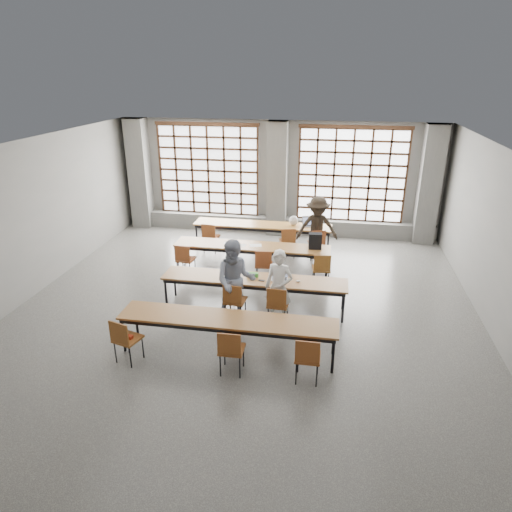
# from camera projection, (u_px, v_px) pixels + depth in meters

# --- Properties ---
(floor) EXTENTS (11.00, 11.00, 0.00)m
(floor) POSITION_uv_depth(u_px,v_px,m) (244.00, 311.00, 9.98)
(floor) COLOR #494A47
(floor) RESTS_ON ground
(ceiling) EXTENTS (11.00, 11.00, 0.00)m
(ceiling) POSITION_uv_depth(u_px,v_px,m) (243.00, 149.00, 8.66)
(ceiling) COLOR silver
(ceiling) RESTS_ON floor
(wall_back) EXTENTS (10.00, 0.00, 10.00)m
(wall_back) POSITION_uv_depth(u_px,v_px,m) (278.00, 177.00, 14.33)
(wall_back) COLOR slate
(wall_back) RESTS_ON floor
(wall_front) EXTENTS (10.00, 0.00, 10.00)m
(wall_front) POSITION_uv_depth(u_px,v_px,m) (128.00, 429.00, 4.31)
(wall_front) COLOR slate
(wall_front) RESTS_ON floor
(wall_left) EXTENTS (0.00, 11.00, 11.00)m
(wall_left) POSITION_uv_depth(u_px,v_px,m) (23.00, 222.00, 10.12)
(wall_left) COLOR slate
(wall_left) RESTS_ON floor
(wall_right) EXTENTS (0.00, 11.00, 11.00)m
(wall_right) POSITION_uv_depth(u_px,v_px,m) (506.00, 251.00, 8.52)
(wall_right) COLOR slate
(wall_right) RESTS_ON floor
(column_left) EXTENTS (0.60, 0.55, 3.50)m
(column_left) POSITION_uv_depth(u_px,v_px,m) (140.00, 174.00, 14.80)
(column_left) COLOR #585956
(column_left) RESTS_ON floor
(column_mid) EXTENTS (0.60, 0.55, 3.50)m
(column_mid) POSITION_uv_depth(u_px,v_px,m) (277.00, 179.00, 14.08)
(column_mid) COLOR #585956
(column_mid) RESTS_ON floor
(column_right) EXTENTS (0.60, 0.55, 3.50)m
(column_right) POSITION_uv_depth(u_px,v_px,m) (429.00, 185.00, 13.35)
(column_right) COLOR #585956
(column_right) RESTS_ON floor
(window_left) EXTENTS (3.32, 0.12, 3.00)m
(window_left) POSITION_uv_depth(u_px,v_px,m) (208.00, 171.00, 14.56)
(window_left) COLOR white
(window_left) RESTS_ON wall_back
(window_right) EXTENTS (3.32, 0.12, 3.00)m
(window_right) POSITION_uv_depth(u_px,v_px,m) (352.00, 176.00, 13.84)
(window_right) COLOR white
(window_right) RESTS_ON wall_back
(sill_ledge) EXTENTS (9.80, 0.35, 0.50)m
(sill_ledge) POSITION_uv_depth(u_px,v_px,m) (277.00, 225.00, 14.72)
(sill_ledge) COLOR #585956
(sill_ledge) RESTS_ON floor
(desk_row_a) EXTENTS (4.00, 0.70, 0.73)m
(desk_row_a) POSITION_uv_depth(u_px,v_px,m) (262.00, 226.00, 13.27)
(desk_row_a) COLOR brown
(desk_row_a) RESTS_ON floor
(desk_row_b) EXTENTS (4.00, 0.70, 0.73)m
(desk_row_b) POSITION_uv_depth(u_px,v_px,m) (252.00, 248.00, 11.69)
(desk_row_b) COLOR brown
(desk_row_b) RESTS_ON floor
(desk_row_c) EXTENTS (4.00, 0.70, 0.73)m
(desk_row_c) POSITION_uv_depth(u_px,v_px,m) (254.00, 281.00, 9.85)
(desk_row_c) COLOR brown
(desk_row_c) RESTS_ON floor
(desk_row_d) EXTENTS (4.00, 0.70, 0.73)m
(desk_row_d) POSITION_uv_depth(u_px,v_px,m) (228.00, 321.00, 8.27)
(desk_row_d) COLOR brown
(desk_row_d) RESTS_ON floor
(chair_back_left) EXTENTS (0.45, 0.46, 0.88)m
(chair_back_left) POSITION_uv_depth(u_px,v_px,m) (210.00, 235.00, 12.98)
(chair_back_left) COLOR brown
(chair_back_left) RESTS_ON floor
(chair_back_mid) EXTENTS (0.51, 0.51, 0.88)m
(chair_back_mid) POSITION_uv_depth(u_px,v_px,m) (288.00, 239.00, 12.62)
(chair_back_mid) COLOR brown
(chair_back_mid) RESTS_ON floor
(chair_back_right) EXTENTS (0.53, 0.53, 0.88)m
(chair_back_right) POSITION_uv_depth(u_px,v_px,m) (317.00, 241.00, 12.49)
(chair_back_right) COLOR maroon
(chair_back_right) RESTS_ON floor
(chair_mid_left) EXTENTS (0.45, 0.46, 0.88)m
(chair_mid_left) POSITION_uv_depth(u_px,v_px,m) (184.00, 257.00, 11.43)
(chair_mid_left) COLOR brown
(chair_mid_left) RESTS_ON floor
(chair_mid_centre) EXTENTS (0.46, 0.46, 0.88)m
(chair_mid_centre) POSITION_uv_depth(u_px,v_px,m) (264.00, 263.00, 11.10)
(chair_mid_centre) COLOR brown
(chair_mid_centre) RESTS_ON floor
(chair_mid_right) EXTENTS (0.47, 0.47, 0.88)m
(chair_mid_right) POSITION_uv_depth(u_px,v_px,m) (322.00, 267.00, 10.88)
(chair_mid_right) COLOR brown
(chair_mid_right) RESTS_ON floor
(chair_front_left) EXTENTS (0.45, 0.46, 0.88)m
(chair_front_left) POSITION_uv_depth(u_px,v_px,m) (234.00, 298.00, 9.37)
(chair_front_left) COLOR brown
(chair_front_left) RESTS_ON floor
(chair_front_right) EXTENTS (0.45, 0.45, 0.88)m
(chair_front_right) POSITION_uv_depth(u_px,v_px,m) (277.00, 302.00, 9.23)
(chair_front_right) COLOR maroon
(chair_front_right) RESTS_ON floor
(chair_near_left) EXTENTS (0.52, 0.52, 0.88)m
(chair_near_left) POSITION_uv_depth(u_px,v_px,m) (124.00, 337.00, 8.03)
(chair_near_left) COLOR brown
(chair_near_left) RESTS_ON floor
(chair_near_mid) EXTENTS (0.43, 0.43, 0.88)m
(chair_near_mid) POSITION_uv_depth(u_px,v_px,m) (231.00, 348.00, 7.71)
(chair_near_mid) COLOR brown
(chair_near_mid) RESTS_ON floor
(chair_near_right) EXTENTS (0.42, 0.43, 0.88)m
(chair_near_right) POSITION_uv_depth(u_px,v_px,m) (308.00, 355.00, 7.50)
(chair_near_right) COLOR brown
(chair_near_right) RESTS_ON floor
(student_male) EXTENTS (0.65, 0.50, 1.60)m
(student_male) POSITION_uv_depth(u_px,v_px,m) (279.00, 288.00, 9.24)
(student_male) COLOR silver
(student_male) RESTS_ON floor
(student_female) EXTENTS (0.96, 0.80, 1.76)m
(student_female) POSITION_uv_depth(u_px,v_px,m) (235.00, 281.00, 9.36)
(student_female) COLOR navy
(student_female) RESTS_ON floor
(student_back) EXTENTS (1.21, 0.81, 1.75)m
(student_back) POSITION_uv_depth(u_px,v_px,m) (317.00, 228.00, 12.48)
(student_back) COLOR black
(student_back) RESTS_ON floor
(laptop_front) EXTENTS (0.39, 0.33, 0.26)m
(laptop_front) POSITION_uv_depth(u_px,v_px,m) (280.00, 275.00, 9.81)
(laptop_front) COLOR #AAAAAF
(laptop_front) RESTS_ON desk_row_c
(laptop_back) EXTENTS (0.42, 0.38, 0.26)m
(laptop_back) POSITION_uv_depth(u_px,v_px,m) (309.00, 224.00, 13.11)
(laptop_back) COLOR #AEAEB3
(laptop_back) RESTS_ON desk_row_a
(mouse) EXTENTS (0.11, 0.08, 0.04)m
(mouse) POSITION_uv_depth(u_px,v_px,m) (298.00, 281.00, 9.64)
(mouse) COLOR silver
(mouse) RESTS_ON desk_row_c
(green_box) EXTENTS (0.25, 0.09, 0.09)m
(green_box) POSITION_uv_depth(u_px,v_px,m) (253.00, 275.00, 9.89)
(green_box) COLOR green
(green_box) RESTS_ON desk_row_c
(phone) EXTENTS (0.14, 0.08, 0.01)m
(phone) POSITION_uv_depth(u_px,v_px,m) (262.00, 280.00, 9.70)
(phone) COLOR black
(phone) RESTS_ON desk_row_c
(paper_sheet_a) EXTENTS (0.30, 0.22, 0.00)m
(paper_sheet_a) POSITION_uv_depth(u_px,v_px,m) (229.00, 243.00, 11.81)
(paper_sheet_a) COLOR white
(paper_sheet_a) RESTS_ON desk_row_b
(paper_sheet_b) EXTENTS (0.33, 0.26, 0.00)m
(paper_sheet_b) POSITION_uv_depth(u_px,v_px,m) (240.00, 245.00, 11.67)
(paper_sheet_b) COLOR silver
(paper_sheet_b) RESTS_ON desk_row_b
(paper_sheet_c) EXTENTS (0.33, 0.27, 0.00)m
(paper_sheet_c) POSITION_uv_depth(u_px,v_px,m) (256.00, 245.00, 11.65)
(paper_sheet_c) COLOR white
(paper_sheet_c) RESTS_ON desk_row_b
(backpack) EXTENTS (0.34, 0.23, 0.40)m
(backpack) POSITION_uv_depth(u_px,v_px,m) (315.00, 241.00, 11.38)
(backpack) COLOR black
(backpack) RESTS_ON desk_row_b
(plastic_bag) EXTENTS (0.31, 0.27, 0.29)m
(plastic_bag) POSITION_uv_depth(u_px,v_px,m) (294.00, 221.00, 13.09)
(plastic_bag) COLOR silver
(plastic_bag) RESTS_ON desk_row_a
(red_pouch) EXTENTS (0.21, 0.13, 0.06)m
(red_pouch) POSITION_uv_depth(u_px,v_px,m) (128.00, 336.00, 8.10)
(red_pouch) COLOR maroon
(red_pouch) RESTS_ON chair_near_left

